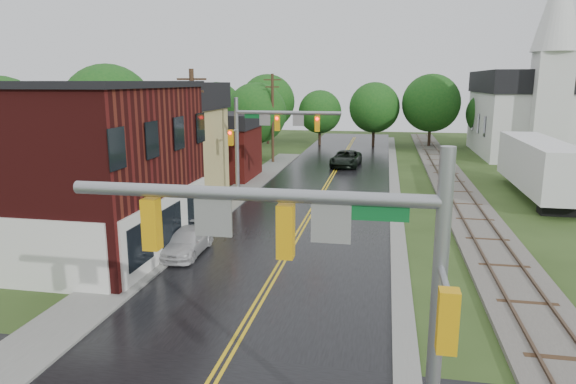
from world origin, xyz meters
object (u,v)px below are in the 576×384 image
(utility_pole_c, at_px, (273,117))
(tree_left_b, at_px, (110,113))
(traffic_signal_near, at_px, (324,260))
(brick_building, at_px, (34,167))
(traffic_signal_far, at_px, (267,131))
(church, at_px, (530,104))
(utility_pole_b, at_px, (194,142))
(tree_left_c, at_px, (192,121))
(suv_dark, at_px, (346,159))
(semi_trailer, at_px, (539,164))
(pickup_white, at_px, (187,242))
(tree_left_e, at_px, (258,115))
(tree_left_a, at_px, (1,131))

(utility_pole_c, relative_size, tree_left_b, 0.93)
(traffic_signal_near, xyz_separation_m, tree_left_b, (-21.32, 29.90, 0.75))
(brick_building, xyz_separation_m, traffic_signal_near, (15.96, -13.00, 0.82))
(traffic_signal_far, height_order, tree_left_b, tree_left_b)
(church, height_order, utility_pole_b, church)
(brick_building, distance_m, tree_left_c, 24.94)
(suv_dark, relative_size, semi_trailer, 0.42)
(traffic_signal_near, distance_m, semi_trailer, 32.24)
(church, xyz_separation_m, suv_dark, (-19.20, -10.73, -5.05))
(traffic_signal_near, bearing_deg, tree_left_b, 125.49)
(utility_pole_b, xyz_separation_m, utility_pole_c, (0.00, 22.00, 0.00))
(traffic_signal_near, bearing_deg, pickup_white, 121.72)
(traffic_signal_far, bearing_deg, brick_building, -126.92)
(tree_left_c, xyz_separation_m, pickup_white, (9.05, -24.51, -3.91))
(tree_left_c, relative_size, tree_left_e, 0.94)
(utility_pole_b, distance_m, pickup_white, 8.04)
(traffic_signal_far, xyz_separation_m, tree_left_a, (-16.38, -5.10, 0.14))
(utility_pole_c, bearing_deg, semi_trailer, -28.69)
(tree_left_c, height_order, tree_left_e, tree_left_e)
(brick_building, relative_size, traffic_signal_near, 1.95)
(brick_building, bearing_deg, suv_dark, 64.63)
(brick_building, distance_m, tree_left_e, 31.12)
(brick_building, xyz_separation_m, semi_trailer, (27.90, 16.84, -1.71))
(suv_dark, bearing_deg, traffic_signal_near, -82.08)
(brick_building, relative_size, tree_left_e, 1.75)
(tree_left_b, bearing_deg, semi_trailer, -0.10)
(utility_pole_b, bearing_deg, tree_left_a, -179.55)
(tree_left_a, relative_size, tree_left_c, 1.13)
(suv_dark, bearing_deg, utility_pole_b, -105.70)
(brick_building, relative_size, tree_left_c, 1.87)
(utility_pole_b, height_order, tree_left_a, utility_pole_b)
(tree_left_b, distance_m, tree_left_e, 16.67)
(traffic_signal_near, relative_size, semi_trailer, 0.55)
(semi_trailer, bearing_deg, tree_left_e, 149.92)
(traffic_signal_near, distance_m, tree_left_a, 30.66)
(tree_left_b, xyz_separation_m, tree_left_e, (9.00, 14.00, -0.90))
(traffic_signal_far, distance_m, semi_trailer, 19.66)
(brick_building, xyz_separation_m, tree_left_b, (-5.36, 16.90, 1.57))
(traffic_signal_far, height_order, semi_trailer, traffic_signal_far)
(traffic_signal_near, bearing_deg, brick_building, 140.83)
(utility_pole_b, bearing_deg, semi_trailer, 23.88)
(church, relative_size, traffic_signal_far, 2.72)
(tree_left_a, height_order, tree_left_c, tree_left_a)
(tree_left_a, distance_m, tree_left_e, 26.40)
(utility_pole_c, xyz_separation_m, tree_left_b, (-11.05, -12.10, 1.00))
(tree_left_b, xyz_separation_m, semi_trailer, (33.27, -0.06, -3.28))
(tree_left_c, bearing_deg, tree_left_b, -116.56)
(brick_building, xyz_separation_m, utility_pole_c, (5.68, 29.00, 0.57))
(church, xyz_separation_m, utility_pole_b, (-26.80, -31.74, -1.11))
(tree_left_a, bearing_deg, suv_dark, 45.63)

